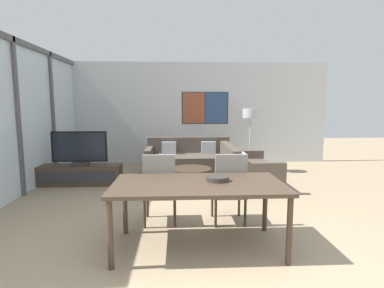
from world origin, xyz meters
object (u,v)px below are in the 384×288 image
(coffee_table, at_px, (192,173))
(floor_lamp, at_px, (251,118))
(sofa_main, at_px, (189,161))
(dining_chair_centre, at_px, (229,186))
(television, at_px, (79,148))
(sofa_side, at_px, (245,172))
(dining_table, at_px, (198,189))
(fruit_bowl, at_px, (217,178))
(tv_console, at_px, (81,175))
(dining_chair_left, at_px, (160,187))

(coffee_table, xyz_separation_m, floor_lamp, (1.47, 1.17, 1.06))
(sofa_main, bearing_deg, floor_lamp, -7.07)
(coffee_table, distance_m, dining_chair_centre, 2.04)
(television, xyz_separation_m, floor_lamp, (3.76, 0.94, 0.58))
(sofa_side, xyz_separation_m, coffee_table, (-1.10, -0.04, 0.01))
(dining_table, xyz_separation_m, fruit_bowl, (0.23, 0.08, 0.10))
(coffee_table, distance_m, fruit_bowl, 2.62)
(dining_chair_centre, bearing_deg, television, 140.68)
(floor_lamp, bearing_deg, dining_table, -111.70)
(sofa_main, xyz_separation_m, dining_chair_centre, (0.42, -3.34, 0.26))
(tv_console, xyz_separation_m, television, (-0.00, 0.00, 0.55))
(tv_console, bearing_deg, sofa_side, -3.26)
(dining_chair_centre, height_order, fruit_bowl, dining_chair_centre)
(sofa_main, bearing_deg, coffee_table, -90.00)
(floor_lamp, bearing_deg, fruit_bowl, -109.04)
(dining_table, bearing_deg, television, 127.80)
(sofa_main, height_order, coffee_table, sofa_main)
(sofa_main, height_order, fruit_bowl, fruit_bowl)
(television, distance_m, floor_lamp, 3.91)
(tv_console, bearing_deg, coffee_table, -5.94)
(fruit_bowl, bearing_deg, dining_table, -161.05)
(dining_table, height_order, floor_lamp, floor_lamp)
(television, xyz_separation_m, dining_chair_centre, (2.71, -2.22, -0.22))
(tv_console, bearing_deg, television, 90.00)
(television, relative_size, coffee_table, 1.39)
(television, height_order, fruit_bowl, television)
(dining_table, bearing_deg, sofa_main, 89.27)
(sofa_side, bearing_deg, dining_chair_left, 140.90)
(sofa_side, relative_size, dining_chair_centre, 1.60)
(coffee_table, bearing_deg, floor_lamp, 38.66)
(fruit_bowl, bearing_deg, television, 131.31)
(coffee_table, bearing_deg, tv_console, 174.06)
(coffee_table, height_order, dining_chair_centre, dining_chair_centre)
(dining_chair_left, bearing_deg, fruit_bowl, -40.79)
(sofa_main, bearing_deg, television, -153.94)
(coffee_table, xyz_separation_m, dining_table, (-0.05, -2.64, 0.42))
(tv_console, relative_size, coffee_table, 2.04)
(dining_chair_left, bearing_deg, dining_table, -55.31)
(sofa_main, height_order, dining_chair_left, dining_chair_left)
(television, xyz_separation_m, sofa_side, (3.39, -0.19, -0.48))
(tv_console, height_order, floor_lamp, floor_lamp)
(fruit_bowl, bearing_deg, dining_chair_left, 139.21)
(sofa_side, distance_m, floor_lamp, 1.60)
(floor_lamp, bearing_deg, dining_chair_centre, -108.33)
(sofa_main, height_order, sofa_side, same)
(sofa_main, height_order, dining_table, sofa_main)
(dining_chair_left, relative_size, dining_chair_centre, 1.00)
(tv_console, xyz_separation_m, sofa_side, (3.39, -0.19, 0.07))
(dining_chair_left, bearing_deg, tv_console, 128.73)
(sofa_main, height_order, floor_lamp, floor_lamp)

